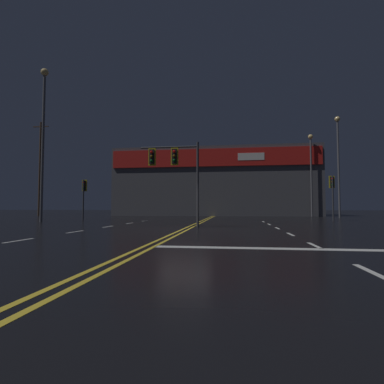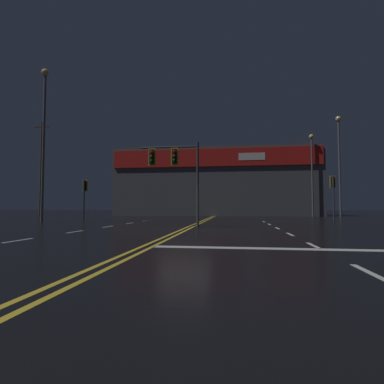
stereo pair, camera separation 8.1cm
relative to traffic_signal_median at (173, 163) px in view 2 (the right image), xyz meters
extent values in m
plane|color=black|center=(0.96, -1.99, -3.59)|extent=(200.00, 200.00, 0.00)
cube|color=gold|center=(0.81, -1.99, -3.59)|extent=(0.12, 60.00, 0.01)
cube|color=gold|center=(1.11, -1.99, -3.59)|extent=(0.12, 60.00, 0.01)
cube|color=silver|center=(-3.73, -7.39, -3.59)|extent=(0.12, 1.40, 0.01)
cube|color=silver|center=(-3.73, -3.79, -3.59)|extent=(0.12, 1.40, 0.01)
cube|color=silver|center=(-3.73, -0.19, -3.59)|extent=(0.12, 1.40, 0.01)
cube|color=silver|center=(-3.73, 3.41, -3.59)|extent=(0.12, 1.40, 0.01)
cube|color=silver|center=(-3.73, 7.01, -3.59)|extent=(0.12, 1.40, 0.01)
cube|color=silver|center=(5.65, -10.99, -3.59)|extent=(0.12, 1.40, 0.01)
cube|color=silver|center=(5.65, -7.39, -3.59)|extent=(0.12, 1.40, 0.01)
cube|color=silver|center=(5.65, -3.79, -3.59)|extent=(0.12, 1.40, 0.01)
cube|color=silver|center=(5.65, -0.19, -3.59)|extent=(0.12, 1.40, 0.01)
cube|color=silver|center=(5.65, 3.41, -3.59)|extent=(0.12, 1.40, 0.01)
cube|color=silver|center=(5.65, 7.01, -3.59)|extent=(0.12, 1.40, 0.01)
cube|color=silver|center=(5.65, -8.22, -3.59)|extent=(9.01, 0.40, 0.01)
cylinder|color=#38383D|center=(1.39, 0.01, -1.21)|extent=(0.14, 0.14, 4.77)
cylinder|color=#38383D|center=(-0.25, 0.01, 0.93)|extent=(3.28, 0.10, 0.10)
cube|color=black|center=(0.08, 0.01, 0.39)|extent=(0.28, 0.24, 0.84)
cube|color=gold|center=(0.08, 0.01, 0.39)|extent=(0.42, 0.08, 0.99)
sphere|color=red|center=(0.08, -0.14, 0.64)|extent=(0.17, 0.17, 0.17)
sphere|color=#543707|center=(0.08, -0.14, 0.39)|extent=(0.17, 0.17, 0.17)
sphere|color=#084513|center=(0.08, -0.14, 0.14)|extent=(0.17, 0.17, 0.17)
cube|color=black|center=(-1.23, 0.01, 0.39)|extent=(0.28, 0.24, 0.84)
cube|color=gold|center=(-1.23, 0.01, 0.39)|extent=(0.42, 0.08, 0.99)
sphere|color=red|center=(-1.23, -0.14, 0.64)|extent=(0.17, 0.17, 0.17)
sphere|color=#543707|center=(-1.23, -0.14, 0.39)|extent=(0.17, 0.17, 0.17)
sphere|color=#084513|center=(-1.23, -0.14, 0.14)|extent=(0.17, 0.17, 0.17)
cylinder|color=#38383D|center=(-9.28, 7.47, -1.87)|extent=(0.13, 0.13, 3.44)
cube|color=black|center=(-9.28, 7.65, -0.62)|extent=(0.28, 0.24, 0.84)
cube|color=gold|center=(-9.28, 7.65, -0.62)|extent=(0.42, 0.08, 0.99)
sphere|color=red|center=(-9.28, 7.49, -0.37)|extent=(0.17, 0.17, 0.17)
sphere|color=#543707|center=(-9.28, 7.49, -0.62)|extent=(0.17, 0.17, 0.17)
sphere|color=#084513|center=(-9.28, 7.49, -0.88)|extent=(0.17, 0.17, 0.17)
cylinder|color=#38383D|center=(11.31, 8.76, -1.78)|extent=(0.13, 0.13, 3.63)
cube|color=black|center=(11.31, 8.94, -0.44)|extent=(0.28, 0.24, 0.84)
cube|color=gold|center=(11.31, 8.94, -0.44)|extent=(0.42, 0.08, 0.99)
sphere|color=red|center=(11.31, 8.78, -0.18)|extent=(0.17, 0.17, 0.17)
sphere|color=#543707|center=(11.31, 8.78, -0.44)|extent=(0.17, 0.17, 0.17)
sphere|color=#084513|center=(11.31, 8.78, -0.69)|extent=(0.17, 0.17, 0.17)
cylinder|color=#59595E|center=(12.56, 20.15, 1.06)|extent=(0.20, 0.20, 9.30)
sphere|color=#F9D17A|center=(12.56, 20.15, 5.88)|extent=(0.56, 0.56, 0.56)
cylinder|color=#59595E|center=(-10.80, 4.06, 2.02)|extent=(0.20, 0.20, 11.22)
sphere|color=#F9D17A|center=(-10.80, 4.06, 7.79)|extent=(0.56, 0.56, 0.56)
cylinder|color=#59595E|center=(14.53, 16.89, 1.60)|extent=(0.20, 0.20, 10.39)
sphere|color=#F9D17A|center=(14.53, 16.89, 6.96)|extent=(0.56, 0.56, 0.56)
cube|color=#4C4C51|center=(0.96, 25.66, 0.84)|extent=(26.59, 10.00, 8.87)
cube|color=red|center=(0.96, 20.56, 3.72)|extent=(26.06, 0.20, 2.22)
cube|color=white|center=(5.62, 20.51, 3.72)|extent=(3.20, 0.16, 0.90)
cylinder|color=#4C3828|center=(-21.82, 19.62, 2.60)|extent=(0.26, 0.26, 12.39)
cube|color=#4C3828|center=(-21.82, 19.62, 8.20)|extent=(2.20, 0.12, 0.12)
camera|label=1|loc=(3.30, -16.52, -2.49)|focal=28.00mm
camera|label=2|loc=(3.38, -16.50, -2.49)|focal=28.00mm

